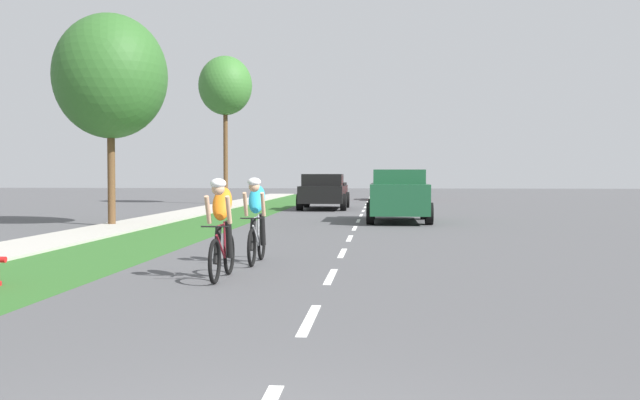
% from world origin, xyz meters
% --- Properties ---
extents(ground_plane, '(120.00, 120.00, 0.00)m').
position_xyz_m(ground_plane, '(0.00, 20.00, 0.00)').
color(ground_plane, '#4C4C4F').
extents(grass_verge, '(2.60, 70.00, 0.01)m').
position_xyz_m(grass_verge, '(-4.90, 20.00, 0.00)').
color(grass_verge, '#2D6026').
rests_on(grass_verge, ground_plane).
extents(sidewalk_concrete, '(1.91, 70.00, 0.10)m').
position_xyz_m(sidewalk_concrete, '(-7.16, 20.00, 0.00)').
color(sidewalk_concrete, '#B2ADA3').
rests_on(sidewalk_concrete, ground_plane).
extents(lane_markings_center, '(0.12, 54.30, 0.01)m').
position_xyz_m(lane_markings_center, '(0.00, 24.00, 0.00)').
color(lane_markings_center, white).
rests_on(lane_markings_center, ground_plane).
extents(cyclist_lead, '(0.42, 1.72, 1.58)m').
position_xyz_m(cyclist_lead, '(-1.67, 7.80, 0.81)').
color(cyclist_lead, black).
rests_on(cyclist_lead, ground_plane).
extents(cyclist_trailing, '(0.42, 1.72, 1.58)m').
position_xyz_m(cyclist_trailing, '(-1.48, 9.87, 0.81)').
color(cyclist_trailing, black).
rests_on(cyclist_trailing, ground_plane).
extents(suv_dark_green, '(2.15, 4.70, 1.79)m').
position_xyz_m(suv_dark_green, '(1.39, 21.96, 0.95)').
color(suv_dark_green, '#194C2D').
rests_on(suv_dark_green, ground_plane).
extents(pickup_black, '(2.22, 5.10, 1.64)m').
position_xyz_m(pickup_black, '(-1.87, 30.69, 0.83)').
color(pickup_black, black).
rests_on(pickup_black, ground_plane).
extents(sedan_red, '(1.98, 4.30, 1.52)m').
position_xyz_m(sedan_red, '(1.36, 43.24, 0.77)').
color(sedan_red, red).
rests_on(sedan_red, ground_plane).
extents(street_tree_near, '(3.58, 3.58, 6.71)m').
position_xyz_m(street_tree_near, '(-7.76, 19.29, 4.73)').
color(street_tree_near, brown).
rests_on(street_tree_near, ground_plane).
extents(street_tree_far, '(2.91, 2.91, 8.04)m').
position_xyz_m(street_tree_far, '(-7.66, 36.06, 6.40)').
color(street_tree_far, brown).
rests_on(street_tree_far, ground_plane).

